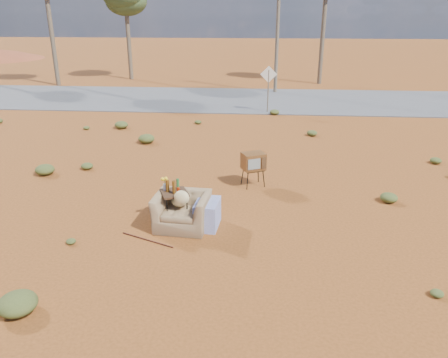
{
  "coord_description": "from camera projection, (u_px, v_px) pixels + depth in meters",
  "views": [
    {
      "loc": [
        1.14,
        -8.73,
        4.61
      ],
      "look_at": [
        0.33,
        1.02,
        0.8
      ],
      "focal_mm": 35.0,
      "sensor_mm": 36.0,
      "label": 1
    }
  ],
  "objects": [
    {
      "name": "scrub_patch",
      "position": [
        197.0,
        159.0,
        13.97
      ],
      "size": [
        17.49,
        8.07,
        0.33
      ],
      "color": "#474D22",
      "rests_on": "ground"
    },
    {
      "name": "road_sign",
      "position": [
        268.0,
        81.0,
        20.35
      ],
      "size": [
        0.78,
        0.06,
        2.19
      ],
      "color": "brown",
      "rests_on": "ground"
    },
    {
      "name": "utility_pole_center",
      "position": [
        278.0,
        18.0,
        24.46
      ],
      "size": [
        1.4,
        0.2,
        8.0
      ],
      "color": "brown",
      "rests_on": "ground"
    },
    {
      "name": "rusty_bar",
      "position": [
        147.0,
        240.0,
        9.31
      ],
      "size": [
        1.23,
        0.57,
        0.04
      ],
      "primitive_type": "cylinder",
      "rotation": [
        0.0,
        1.57,
        -0.41
      ],
      "color": "#512015",
      "rests_on": "ground"
    },
    {
      "name": "tv_unit",
      "position": [
        253.0,
        162.0,
        11.96
      ],
      "size": [
        0.73,
        0.67,
        0.96
      ],
      "rotation": [
        0.0,
        0.0,
        0.43
      ],
      "color": "black",
      "rests_on": "ground"
    },
    {
      "name": "side_table",
      "position": [
        172.0,
        190.0,
        9.74
      ],
      "size": [
        0.74,
        0.74,
        1.12
      ],
      "rotation": [
        0.0,
        0.0,
        0.42
      ],
      "color": "#3A2615",
      "rests_on": "ground"
    },
    {
      "name": "armchair",
      "position": [
        187.0,
        207.0,
        9.75
      ],
      "size": [
        1.47,
        0.91,
        1.04
      ],
      "rotation": [
        0.0,
        0.0,
        -0.08
      ],
      "color": "olive",
      "rests_on": "ground"
    },
    {
      "name": "ground",
      "position": [
        206.0,
        228.0,
        9.87
      ],
      "size": [
        140.0,
        140.0,
        0.0
      ],
      "primitive_type": "plane",
      "color": "brown",
      "rests_on": "ground"
    },
    {
      "name": "highway",
      "position": [
        239.0,
        100.0,
        23.79
      ],
      "size": [
        140.0,
        7.0,
        0.04
      ],
      "primitive_type": "cube",
      "color": "#565659",
      "rests_on": "ground"
    }
  ]
}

